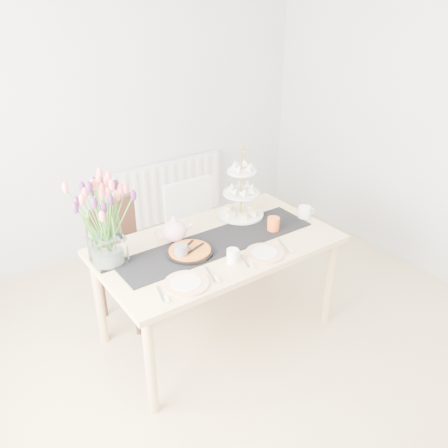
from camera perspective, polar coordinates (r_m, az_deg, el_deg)
room_shell at (r=2.47m, az=6.87°, el=2.65°), size 4.50×4.50×4.50m
radiator at (r=4.73m, az=-6.84°, el=3.91°), size 1.20×0.08×0.60m
dining_table at (r=3.21m, az=-0.79°, el=-3.47°), size 1.60×0.90×0.75m
chair_brown at (r=3.60m, az=-11.78°, el=-3.29°), size 0.56×0.56×0.89m
chair_white at (r=3.88m, az=-3.32°, el=-0.37°), size 0.44×0.44×0.89m
table_runner at (r=3.17m, az=-0.80°, el=-2.22°), size 1.40×0.35×0.01m
tulip_vase at (r=2.87m, az=-14.43°, el=1.95°), size 0.69×0.69×0.59m
cake_stand at (r=3.47m, az=2.08°, el=3.02°), size 0.33×0.33×0.49m
teapot at (r=3.17m, az=-6.01°, el=-0.81°), size 0.32×0.29×0.17m
cream_jug at (r=3.53m, az=9.65°, el=1.39°), size 0.12×0.12×0.09m
tart_tin at (r=3.05m, az=-4.13°, el=-3.38°), size 0.30×0.30×0.04m
mug_grey at (r=2.98m, az=-5.20°, el=-3.41°), size 0.09×0.09×0.10m
mug_white at (r=2.95m, az=1.04°, el=-3.85°), size 0.09×0.09×0.09m
mug_orange at (r=3.32m, az=5.96°, el=-0.03°), size 0.12×0.12×0.10m
plate_left at (r=2.77m, az=-4.57°, el=-7.16°), size 0.33×0.33×0.01m
plate_right at (r=3.06m, az=4.93°, el=-3.52°), size 0.32×0.32×0.01m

